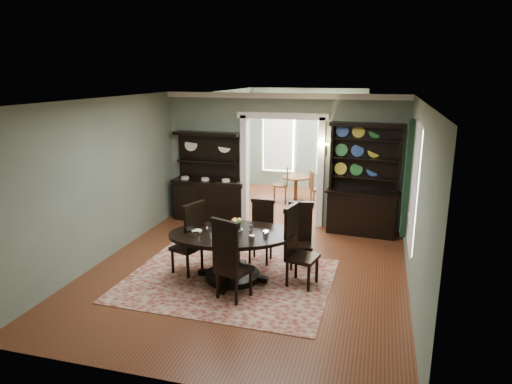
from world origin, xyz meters
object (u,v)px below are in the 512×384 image
dining_table (232,247)px  sideboard (207,190)px  parlor_table (296,185)px  welsh_dresser (363,194)px

dining_table → sideboard: sideboard is taller
sideboard → dining_table: bearing=-60.2°
sideboard → parlor_table: sideboard is taller
dining_table → welsh_dresser: (2.01, 2.99, 0.29)m
dining_table → parlor_table: size_ratio=3.15×
sideboard → parlor_table: bearing=50.9°
sideboard → parlor_table: 2.75m
sideboard → parlor_table: (1.78, 2.08, -0.27)m
parlor_table → sideboard: bearing=-130.5°
welsh_dresser → parlor_table: welsh_dresser is taller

